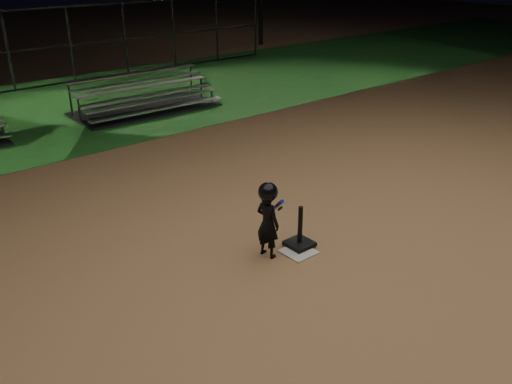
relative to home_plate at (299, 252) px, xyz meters
name	(u,v)px	position (x,y,z in m)	size (l,w,h in m)	color
ground	(299,252)	(0.00, 0.00, -0.01)	(80.00, 80.00, 0.00)	#A17449
grass_strip	(51,111)	(0.00, 10.00, -0.01)	(60.00, 8.00, 0.01)	#1B541B
home_plate	(299,252)	(0.00, 0.00, 0.00)	(0.45, 0.45, 0.02)	beige
batting_tee	(300,239)	(0.13, 0.12, 0.12)	(0.38, 0.38, 0.65)	black
child_batter	(268,218)	(-0.41, 0.24, 0.61)	(0.43, 0.62, 1.18)	black
bleacher_right	(146,104)	(2.11, 8.35, 0.19)	(3.98, 1.99, 0.97)	silver
backstop_fence	(8,52)	(0.00, 13.00, 1.24)	(20.08, 0.08, 2.50)	#38383D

